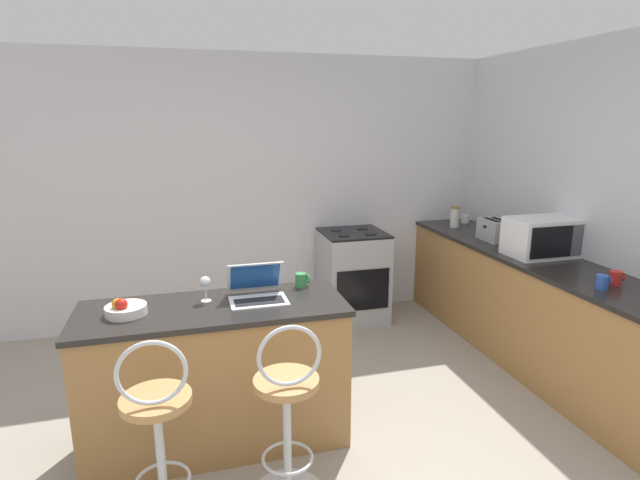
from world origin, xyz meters
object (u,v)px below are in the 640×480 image
(bar_stool_far, at_px, (288,418))
(mug_white, at_px, (465,219))
(fruit_bowl, at_px, (124,309))
(storage_jar, at_px, (455,217))
(microwave, at_px, (541,237))
(stove_range, at_px, (353,276))
(laptop, at_px, (257,290))
(toaster, at_px, (495,230))
(mug_red, at_px, (616,278))
(bar_stool_near, at_px, (159,438))
(mug_green, at_px, (301,280))
(wine_glass_tall, at_px, (205,283))
(mug_blue, at_px, (602,282))

(bar_stool_far, distance_m, mug_white, 3.44)
(fruit_bowl, relative_size, storage_jar, 1.08)
(microwave, height_order, stove_range, microwave)
(bar_stool_far, bearing_deg, fruit_bowl, 143.54)
(laptop, height_order, toaster, laptop)
(storage_jar, bearing_deg, bar_stool_far, -134.95)
(laptop, bearing_deg, mug_white, 34.64)
(bar_stool_far, distance_m, mug_red, 2.38)
(bar_stool_near, relative_size, bar_stool_far, 1.00)
(mug_red, bearing_deg, storage_jar, 92.79)
(laptop, relative_size, mug_green, 3.78)
(bar_stool_far, bearing_deg, mug_white, 44.33)
(mug_green, xyz_separation_m, storage_jar, (1.95, 1.41, 0.06))
(bar_stool_far, xyz_separation_m, fruit_bowl, (-0.81, 0.60, 0.46))
(bar_stool_far, height_order, fruit_bowl, bar_stool_far)
(wine_glass_tall, height_order, mug_white, wine_glass_tall)
(stove_range, xyz_separation_m, mug_green, (-0.87, -1.46, 0.50))
(fruit_bowl, xyz_separation_m, mug_red, (3.12, -0.30, 0.01))
(mug_white, bearing_deg, bar_stool_far, -135.67)
(stove_range, distance_m, storage_jar, 1.22)
(wine_glass_tall, height_order, mug_blue, wine_glass_tall)
(wine_glass_tall, relative_size, mug_blue, 1.67)
(stove_range, distance_m, wine_glass_tall, 2.24)
(bar_stool_far, distance_m, toaster, 2.83)
(wine_glass_tall, height_order, mug_red, wine_glass_tall)
(microwave, bearing_deg, bar_stool_far, -155.55)
(bar_stool_far, relative_size, mug_blue, 10.88)
(bar_stool_near, bearing_deg, fruit_bowl, 106.24)
(stove_range, relative_size, mug_red, 9.38)
(bar_stool_near, height_order, mug_red, bar_stool_near)
(mug_white, bearing_deg, stove_range, -175.22)
(mug_red, xyz_separation_m, mug_white, (0.13, 2.09, -0.00))
(mug_white, bearing_deg, toaster, -102.33)
(bar_stool_far, xyz_separation_m, mug_white, (2.44, 2.38, 0.46))
(toaster, bearing_deg, bar_stool_near, -151.07)
(laptop, xyz_separation_m, storage_jar, (2.26, 1.55, 0.05))
(laptop, height_order, microwave, microwave)
(laptop, distance_m, mug_green, 0.35)
(bar_stool_near, distance_m, toaster, 3.36)
(microwave, bearing_deg, wine_glass_tall, -172.47)
(storage_jar, xyz_separation_m, mug_red, (0.09, -1.93, -0.06))
(bar_stool_far, bearing_deg, mug_red, 7.26)
(mug_white, bearing_deg, microwave, -95.11)
(microwave, relative_size, wine_glass_tall, 3.31)
(mug_white, bearing_deg, mug_green, -144.14)
(bar_stool_far, xyz_separation_m, mug_green, (0.27, 0.82, 0.47))
(mug_red, bearing_deg, bar_stool_far, -172.74)
(mug_red, bearing_deg, mug_white, 86.44)
(storage_jar, height_order, mug_blue, storage_jar)
(laptop, distance_m, microwave, 2.40)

